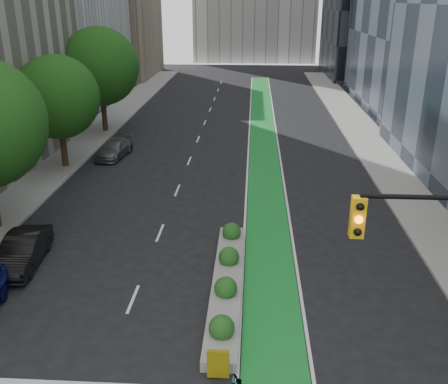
# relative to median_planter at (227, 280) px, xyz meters

# --- Properties ---
(sidewalk_left) EXTENTS (3.60, 90.00, 0.15)m
(sidewalk_left) POSITION_rel_median_planter_xyz_m (-13.00, 17.96, -0.30)
(sidewalk_left) COLOR gray
(sidewalk_left) RESTS_ON ground
(sidewalk_right) EXTENTS (3.60, 90.00, 0.15)m
(sidewalk_right) POSITION_rel_median_planter_xyz_m (10.60, 17.96, -0.30)
(sidewalk_right) COLOR gray
(sidewalk_right) RESTS_ON ground
(bike_lane_paint) EXTENTS (2.20, 70.00, 0.01)m
(bike_lane_paint) POSITION_rel_median_planter_xyz_m (1.80, 22.96, -0.37)
(bike_lane_paint) COLOR #18882F
(bike_lane_paint) RESTS_ON ground
(tree_midfar) EXTENTS (5.60, 5.60, 7.76)m
(tree_midfar) POSITION_rel_median_planter_xyz_m (-12.20, 14.96, 4.57)
(tree_midfar) COLOR black
(tree_midfar) RESTS_ON ground
(tree_far) EXTENTS (6.60, 6.60, 9.00)m
(tree_far) POSITION_rel_median_planter_xyz_m (-12.20, 24.96, 5.32)
(tree_far) COLOR black
(tree_far) RESTS_ON ground
(median_planter) EXTENTS (1.20, 10.26, 1.10)m
(median_planter) POSITION_rel_median_planter_xyz_m (0.00, 0.00, 0.00)
(median_planter) COLOR gray
(median_planter) RESTS_ON ground
(parked_car_left_mid) EXTENTS (1.87, 4.41, 1.41)m
(parked_car_left_mid) POSITION_rel_median_planter_xyz_m (-9.17, 1.38, 0.33)
(parked_car_left_mid) COLOR black
(parked_car_left_mid) RESTS_ON ground
(parked_car_left_far) EXTENTS (2.34, 4.54, 1.26)m
(parked_car_left_far) POSITION_rel_median_planter_xyz_m (-9.42, 17.66, 0.26)
(parked_car_left_far) COLOR #515456
(parked_car_left_far) RESTS_ON ground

